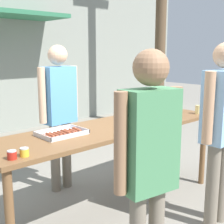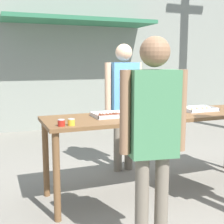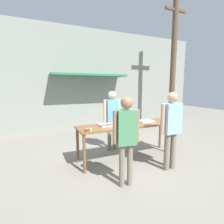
# 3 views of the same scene
# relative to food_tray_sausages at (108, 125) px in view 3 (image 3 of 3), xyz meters

# --- Properties ---
(ground_plane) EXTENTS (24.00, 24.00, 0.00)m
(ground_plane) POSITION_rel_food_tray_sausages_xyz_m (0.59, -0.06, -0.95)
(ground_plane) COLOR gray
(building_facade_back) EXTENTS (12.00, 1.11, 4.50)m
(building_facade_back) POSITION_rel_food_tray_sausages_xyz_m (0.59, 3.92, 1.31)
(building_facade_back) COLOR gray
(building_facade_back) RESTS_ON ground
(serving_table) EXTENTS (2.74, 0.76, 0.94)m
(serving_table) POSITION_rel_food_tray_sausages_xyz_m (0.59, -0.06, -0.12)
(serving_table) COLOR brown
(serving_table) RESTS_ON ground
(food_tray_sausages) EXTENTS (0.43, 0.31, 0.04)m
(food_tray_sausages) POSITION_rel_food_tray_sausages_xyz_m (0.00, 0.00, 0.00)
(food_tray_sausages) COLOR silver
(food_tray_sausages) RESTS_ON serving_table
(food_tray_buns) EXTENTS (0.42, 0.31, 0.05)m
(food_tray_buns) POSITION_rel_food_tray_sausages_xyz_m (1.16, 0.00, 0.00)
(food_tray_buns) COLOR silver
(food_tray_buns) RESTS_ON serving_table
(condiment_jar_mustard) EXTENTS (0.07, 0.07, 0.07)m
(condiment_jar_mustard) POSITION_rel_food_tray_sausages_xyz_m (-0.65, -0.32, 0.02)
(condiment_jar_mustard) COLOR #B22319
(condiment_jar_mustard) RESTS_ON serving_table
(condiment_jar_ketchup) EXTENTS (0.07, 0.07, 0.07)m
(condiment_jar_ketchup) POSITION_rel_food_tray_sausages_xyz_m (-0.55, -0.33, 0.02)
(condiment_jar_ketchup) COLOR gold
(condiment_jar_ketchup) RESTS_ON serving_table
(beer_cup) EXTENTS (0.08, 0.08, 0.11)m
(beer_cup) POSITION_rel_food_tray_sausages_xyz_m (1.82, -0.32, 0.04)
(beer_cup) COLOR #DBC67A
(beer_cup) RESTS_ON serving_table
(person_server_behind_table) EXTENTS (0.56, 0.24, 1.79)m
(person_server_behind_table) POSITION_rel_food_tray_sausages_xyz_m (0.46, 0.74, 0.13)
(person_server_behind_table) COLOR #756B5B
(person_server_behind_table) RESTS_ON ground
(person_customer_holding_hotdog) EXTENTS (0.52, 0.25, 1.73)m
(person_customer_holding_hotdog) POSITION_rel_food_tray_sausages_xyz_m (-0.13, -1.19, 0.10)
(person_customer_holding_hotdog) COLOR #756B5B
(person_customer_holding_hotdog) RESTS_ON ground
(person_customer_with_cup) EXTENTS (0.61, 0.24, 1.80)m
(person_customer_with_cup) POSITION_rel_food_tray_sausages_xyz_m (1.14, -1.00, 0.13)
(person_customer_with_cup) COLOR #756B5B
(person_customer_with_cup) RESTS_ON ground
(utility_pole) EXTENTS (1.10, 0.24, 5.81)m
(utility_pole) POSITION_rel_food_tray_sausages_xyz_m (4.02, 2.09, 2.02)
(utility_pole) COLOR brown
(utility_pole) RESTS_ON ground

